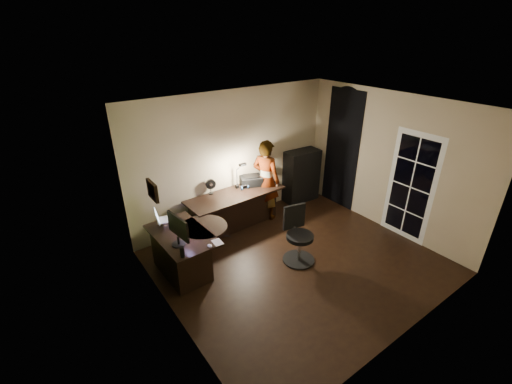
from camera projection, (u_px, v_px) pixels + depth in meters
floor at (298, 262)px, 6.02m from camera, size 4.50×4.00×0.01m
ceiling at (308, 107)px, 4.83m from camera, size 4.50×4.00×0.01m
wall_back at (234, 158)px, 6.89m from camera, size 4.50×0.01×2.70m
wall_front at (420, 255)px, 3.97m from camera, size 4.50×0.01×2.70m
wall_left at (168, 240)px, 4.24m from camera, size 0.01×4.00×2.70m
wall_right at (388, 163)px, 6.62m from camera, size 0.01×4.00×2.70m
green_wall_overlay at (169, 240)px, 4.25m from camera, size 0.00×4.00×2.70m
arched_doorway at (342, 150)px, 7.47m from camera, size 0.01×0.90×2.60m
french_door at (411, 187)px, 6.34m from camera, size 0.02×0.92×2.10m
framed_picture at (152, 191)px, 4.37m from camera, size 0.04×0.30×0.25m
desk_left at (184, 253)px, 5.64m from camera, size 0.83×1.31×0.74m
desk_right at (236, 210)px, 6.92m from camera, size 2.04×0.77×0.76m
cabinet at (301, 176)px, 7.93m from camera, size 0.83×0.46×1.21m
laptop_stand at (167, 222)px, 5.74m from camera, size 0.24×0.20×0.09m
laptop at (166, 214)px, 5.67m from camera, size 0.40×0.39×0.23m
monitor at (178, 235)px, 5.15m from camera, size 0.17×0.54×0.35m
mouse at (210, 246)px, 5.16m from camera, size 0.08×0.11×0.04m
phone at (180, 225)px, 5.74m from camera, size 0.10×0.14×0.01m
pen at (228, 236)px, 5.42m from camera, size 0.07×0.12×0.01m
speaker at (182, 252)px, 4.90m from camera, size 0.08×0.08×0.18m
notepad at (217, 242)px, 5.27m from camera, size 0.15×0.20×0.01m
desk_fan at (211, 186)px, 6.68m from camera, size 0.22×0.15×0.31m
headphones at (245, 187)px, 6.92m from camera, size 0.20×0.12×0.09m
printer at (251, 180)px, 7.10m from camera, size 0.54×0.48×0.20m
desk_lamp at (237, 174)px, 6.85m from camera, size 0.24×0.32×0.63m
office_chair at (300, 236)px, 5.85m from camera, size 0.67×0.67×1.00m
person at (266, 180)px, 7.10m from camera, size 0.60×0.72×1.72m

